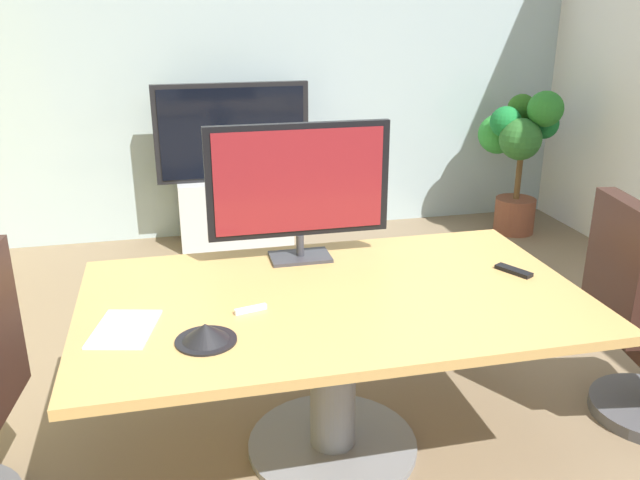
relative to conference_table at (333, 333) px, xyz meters
name	(u,v)px	position (x,y,z in m)	size (l,w,h in m)	color
ground_plane	(371,467)	(0.13, -0.17, -0.58)	(7.54, 7.54, 0.00)	#7A664C
wall_back_glass_partition	(256,63)	(0.13, 3.09, 0.84)	(5.45, 0.10, 2.84)	#9EB2B7
conference_table	(333,333)	(0.00, 0.00, 0.00)	(2.06, 1.21, 0.76)	#B2894C
tv_monitor	(299,184)	(-0.06, 0.43, 0.54)	(0.84, 0.18, 0.64)	#333338
wall_display_unit	(235,192)	(-0.13, 2.74, -0.13)	(1.20, 0.36, 1.31)	#B7BABC
potted_plant	(518,145)	(2.21, 2.49, 0.19)	(0.59, 0.71, 1.23)	brown
conference_phone	(206,334)	(-0.54, -0.28, 0.21)	(0.22, 0.22, 0.07)	black
remote_control	(514,271)	(0.84, 0.04, 0.19)	(0.05, 0.17, 0.02)	black
whiteboard_marker	(251,309)	(-0.35, -0.08, 0.19)	(0.13, 0.02, 0.02)	silver
paper_notepad	(124,329)	(-0.83, -0.13, 0.18)	(0.21, 0.30, 0.01)	white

